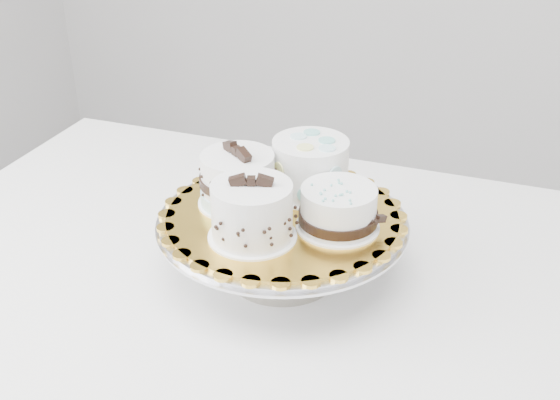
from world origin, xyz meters
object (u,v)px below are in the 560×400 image
at_px(table, 293,322).
at_px(cake_swirl, 252,213).
at_px(cake_dots, 310,166).
at_px(cake_ribbon, 339,210).
at_px(cake_stand, 282,235).
at_px(cake_banded, 238,182).
at_px(cake_board, 282,216).

distance_m(table, cake_swirl, 0.22).
height_order(cake_dots, cake_ribbon, cake_dots).
distance_m(cake_stand, cake_ribbon, 0.10).
bearing_deg(cake_banded, cake_stand, 29.34).
bearing_deg(cake_ribbon, cake_banded, -156.07).
bearing_deg(cake_stand, cake_board, 0.00).
xyz_separation_m(table, cake_dots, (-0.02, 0.09, 0.21)).
height_order(cake_stand, cake_swirl, cake_swirl).
bearing_deg(cake_stand, cake_banded, 179.81).
height_order(cake_board, cake_banded, cake_banded).
relative_size(cake_banded, cake_dots, 1.06).
xyz_separation_m(table, cake_stand, (-0.02, 0.01, 0.14)).
height_order(table, cake_swirl, cake_swirl).
xyz_separation_m(table, cake_swirl, (-0.03, -0.06, 0.21)).
relative_size(cake_board, cake_ribbon, 2.43).
relative_size(cake_board, cake_dots, 2.44).
distance_m(cake_stand, cake_swirl, 0.10).
bearing_deg(cake_dots, cake_banded, -127.01).
bearing_deg(cake_dots, cake_board, -87.23).
distance_m(cake_banded, cake_ribbon, 0.15).
xyz_separation_m(cake_banded, cake_ribbon, (0.15, 0.00, -0.01)).
xyz_separation_m(cake_stand, cake_swirl, (-0.01, -0.07, 0.07)).
bearing_deg(cake_ribbon, table, -145.20).
xyz_separation_m(cake_dots, cake_ribbon, (0.08, -0.08, -0.01)).
distance_m(cake_board, cake_ribbon, 0.09).
height_order(cake_stand, cake_board, cake_board).
height_order(cake_banded, cake_ribbon, cake_banded).
relative_size(cake_dots, cake_ribbon, 1.00).
bearing_deg(table, cake_stand, 148.51).
xyz_separation_m(cake_stand, cake_ribbon, (0.08, 0.00, 0.06)).
bearing_deg(cake_swirl, table, 38.88).
height_order(table, cake_banded, cake_banded).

